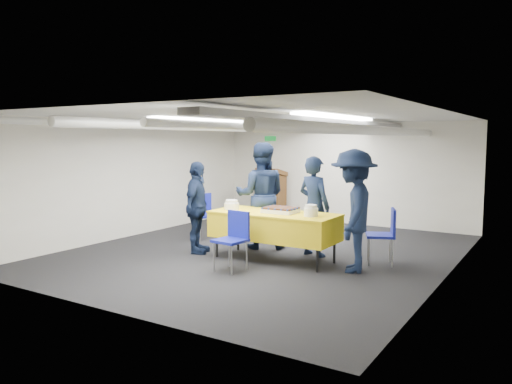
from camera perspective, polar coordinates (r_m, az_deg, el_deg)
ground at (r=8.66m, az=0.94°, el=-6.82°), size 7.00×7.00×0.00m
room_shell at (r=8.75m, az=2.86°, el=5.27°), size 6.00×7.00×2.30m
serving_table at (r=7.96m, az=2.08°, el=-3.86°), size 2.05×0.87×0.77m
sheet_cake at (r=7.91m, az=2.83°, el=-2.06°), size 0.52×0.41×0.09m
plate_stack_left at (r=8.29m, az=-2.80°, el=-1.49°), size 0.24×0.24×0.16m
plate_stack_right at (r=7.57m, az=6.31°, el=-2.16°), size 0.21×0.21×0.18m
podium at (r=11.96m, az=1.84°, el=-0.28°), size 0.62×0.53×1.25m
chair_near at (r=7.39m, az=-2.53°, el=-4.85°), size 0.47×0.47×0.87m
chair_right at (r=7.96m, az=14.63°, el=-4.26°), size 0.55×0.55×0.87m
chair_left at (r=9.80m, az=-6.01°, el=-2.19°), size 0.58×0.58×0.87m
sailor_a at (r=8.29m, az=6.65°, el=-1.63°), size 0.68×0.54×1.65m
sailor_b at (r=8.82m, az=0.54°, el=-0.41°), size 1.14×1.05×1.88m
sailor_c at (r=8.49m, az=-6.77°, el=-1.77°), size 0.69×0.99×1.56m
sailor_d at (r=7.39m, az=11.06°, el=-2.10°), size 0.98×1.30×1.79m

